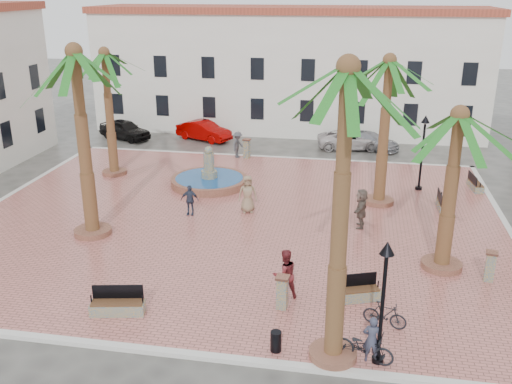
# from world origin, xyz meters

# --- Properties ---
(ground) EXTENTS (120.00, 120.00, 0.00)m
(ground) POSITION_xyz_m (0.00, 0.00, 0.00)
(ground) COLOR #56544F
(ground) RESTS_ON ground
(plaza) EXTENTS (26.00, 22.00, 0.15)m
(plaza) POSITION_xyz_m (0.00, 0.00, 0.07)
(plaza) COLOR #C66D64
(plaza) RESTS_ON ground
(kerb_n) EXTENTS (26.30, 0.30, 0.16)m
(kerb_n) POSITION_xyz_m (0.00, 11.00, 0.08)
(kerb_n) COLOR silver
(kerb_n) RESTS_ON ground
(kerb_s) EXTENTS (26.30, 0.30, 0.16)m
(kerb_s) POSITION_xyz_m (0.00, -11.00, 0.08)
(kerb_s) COLOR silver
(kerb_s) RESTS_ON ground
(building_north) EXTENTS (30.40, 7.40, 9.50)m
(building_north) POSITION_xyz_m (-0.00, 19.99, 4.77)
(building_north) COLOR white
(building_north) RESTS_ON ground
(fountain) EXTENTS (4.43, 4.43, 2.29)m
(fountain) POSITION_xyz_m (-2.58, 4.69, 0.46)
(fountain) COLOR #955A44
(fountain) RESTS_ON plaza
(palm_nw) EXTENTS (4.80, 4.80, 7.60)m
(palm_nw) POSITION_xyz_m (-8.79, 5.60, 6.61)
(palm_nw) COLOR #955A44
(palm_nw) RESTS_ON plaza
(palm_sw) EXTENTS (5.53, 5.53, 8.66)m
(palm_sw) POSITION_xyz_m (-6.14, -3.00, 7.50)
(palm_sw) COLOR #955A44
(palm_sw) RESTS_ON plaza
(palm_s) EXTENTS (4.84, 4.84, 9.21)m
(palm_s) POSITION_xyz_m (5.29, -10.40, 8.14)
(palm_s) COLOR #955A44
(palm_s) RESTS_ON plaza
(palm_e) EXTENTS (5.32, 5.32, 6.70)m
(palm_e) POSITION_xyz_m (9.34, -3.62, 5.66)
(palm_e) COLOR #955A44
(palm_e) RESTS_ON plaza
(palm_ne) EXTENTS (5.12, 5.12, 7.79)m
(palm_ne) POSITION_xyz_m (6.99, 3.42, 6.74)
(palm_ne) COLOR #955A44
(palm_ne) RESTS_ON plaza
(bench_s) EXTENTS (1.96, 0.93, 1.00)m
(bench_s) POSITION_xyz_m (-2.26, -9.22, 0.43)
(bench_s) COLOR gray
(bench_s) RESTS_ON plaza
(bench_se) EXTENTS (1.89, 1.15, 0.96)m
(bench_se) POSITION_xyz_m (5.91, -6.82, 0.42)
(bench_se) COLOR gray
(bench_se) RESTS_ON plaza
(bench_e) EXTENTS (0.54, 1.69, 0.89)m
(bench_e) POSITION_xyz_m (10.21, 3.12, 0.40)
(bench_e) COLOR gray
(bench_e) RESTS_ON plaza
(bench_ne) EXTENTS (0.70, 1.72, 0.88)m
(bench_ne) POSITION_xyz_m (12.38, 6.60, 0.40)
(bench_ne) COLOR gray
(bench_ne) RESTS_ON plaza
(lamppost_s) EXTENTS (0.44, 0.44, 4.05)m
(lamppost_s) POSITION_xyz_m (6.66, -10.40, 2.89)
(lamppost_s) COLOR black
(lamppost_s) RESTS_ON plaza
(lamppost_e) EXTENTS (0.46, 0.46, 4.26)m
(lamppost_e) POSITION_xyz_m (9.25, 5.98, 3.03)
(lamppost_e) COLOR black
(lamppost_e) RESTS_ON plaza
(bollard_se) EXTENTS (0.50, 0.50, 1.27)m
(bollard_se) POSITION_xyz_m (3.36, -7.85, 0.81)
(bollard_se) COLOR gray
(bollard_se) RESTS_ON plaza
(bollard_n) EXTENTS (0.56, 0.56, 1.30)m
(bollard_n) POSITION_xyz_m (-1.50, 10.40, 0.83)
(bollard_n) COLOR gray
(bollard_n) RESTS_ON plaza
(bollard_e) EXTENTS (0.52, 0.52, 1.24)m
(bollard_e) POSITION_xyz_m (11.02, -4.43, 0.79)
(bollard_e) COLOR gray
(bollard_e) RESTS_ON plaza
(litter_bin) EXTENTS (0.35, 0.35, 0.69)m
(litter_bin) POSITION_xyz_m (3.51, -10.40, 0.49)
(litter_bin) COLOR black
(litter_bin) RESTS_ON plaza
(cyclist_a) EXTENTS (0.58, 0.39, 1.55)m
(cyclist_a) POSITION_xyz_m (6.43, -10.40, 0.92)
(cyclist_a) COLOR #36394E
(cyclist_a) RESTS_ON plaza
(bicycle_a) EXTENTS (1.95, 1.09, 0.97)m
(bicycle_a) POSITION_xyz_m (6.23, -10.40, 0.63)
(bicycle_a) COLOR black
(bicycle_a) RESTS_ON plaza
(cyclist_b) EXTENTS (1.18, 1.12, 1.93)m
(cyclist_b) POSITION_xyz_m (3.35, -7.13, 1.11)
(cyclist_b) COLOR maroon
(cyclist_b) RESTS_ON plaza
(bicycle_b) EXTENTS (1.55, 0.82, 0.90)m
(bicycle_b) POSITION_xyz_m (6.91, -8.39, 0.60)
(bicycle_b) COLOR black
(bicycle_b) RESTS_ON plaza
(pedestrian_fountain_a) EXTENTS (1.07, 0.84, 1.93)m
(pedestrian_fountain_a) POSITION_xyz_m (0.40, 0.95, 1.11)
(pedestrian_fountain_a) COLOR #947A5D
(pedestrian_fountain_a) RESTS_ON plaza
(pedestrian_fountain_b) EXTENTS (0.93, 0.43, 1.55)m
(pedestrian_fountain_b) POSITION_xyz_m (-2.39, 0.10, 0.92)
(pedestrian_fountain_b) COLOR #303A50
(pedestrian_fountain_b) RESTS_ON plaza
(pedestrian_north) EXTENTS (0.94, 1.27, 1.76)m
(pedestrian_north) POSITION_xyz_m (-2.11, 10.40, 1.03)
(pedestrian_north) COLOR #45454A
(pedestrian_north) RESTS_ON plaza
(pedestrian_east) EXTENTS (0.70, 1.81, 1.92)m
(pedestrian_east) POSITION_xyz_m (6.04, 0.03, 1.11)
(pedestrian_east) COLOR #6B5B51
(pedestrian_east) RESTS_ON plaza
(car_black) EXTENTS (4.62, 3.32, 1.46)m
(car_black) POSITION_xyz_m (-11.69, 14.28, 0.73)
(car_black) COLOR black
(car_black) RESTS_ON ground
(car_red) EXTENTS (4.60, 3.13, 1.44)m
(car_red) POSITION_xyz_m (-5.68, 14.99, 0.72)
(car_red) COLOR #980200
(car_red) RESTS_ON ground
(car_silver) EXTENTS (4.52, 3.18, 1.22)m
(car_silver) POSITION_xyz_m (6.62, 14.62, 0.61)
(car_silver) COLOR #9899A0
(car_silver) RESTS_ON ground
(car_white) EXTENTS (4.93, 2.85, 1.29)m
(car_white) POSITION_xyz_m (5.23, 14.50, 0.65)
(car_white) COLOR silver
(car_white) RESTS_ON ground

